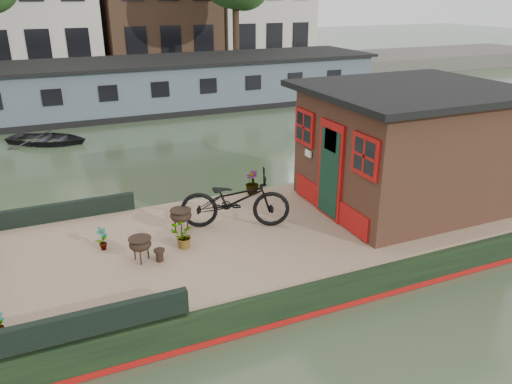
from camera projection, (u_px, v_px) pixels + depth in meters
name	position (u px, v px, depth m)	size (l,w,h in m)	color
ground	(308.00, 249.00, 9.91)	(120.00, 120.00, 0.00)	#2F3E28
houseboat_hull	(246.00, 250.00, 9.31)	(14.01, 4.02, 0.60)	black
houseboat_deck	(309.00, 221.00, 9.68)	(11.80, 3.80, 0.05)	#987A5E
bow_bulwark	(23.00, 265.00, 7.72)	(3.00, 4.00, 0.35)	black
cabin	(407.00, 146.00, 10.03)	(4.00, 3.50, 2.42)	black
bicycle	(235.00, 200.00, 9.22)	(0.71, 2.03, 1.07)	black
potted_plant_a	(102.00, 239.00, 8.47)	(0.22, 0.15, 0.42)	brown
potted_plant_c	(183.00, 237.00, 8.53)	(0.39, 0.33, 0.43)	#AD4032
potted_plant_d	(252.00, 182.00, 10.84)	(0.29, 0.29, 0.52)	#955928
brazier_front	(141.00, 250.00, 8.11)	(0.39, 0.39, 0.42)	black
brazier_rear	(181.00, 221.00, 9.11)	(0.41, 0.41, 0.44)	black
bollard_stbd	(160.00, 255.00, 8.15)	(0.18, 0.18, 0.21)	black
dinghy	(47.00, 135.00, 16.81)	(1.92, 2.69, 0.56)	black
far_houseboat	(150.00, 87.00, 21.45)	(20.40, 4.40, 2.11)	#46535E
quay	(124.00, 77.00, 27.17)	(60.00, 6.00, 0.90)	#47443F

